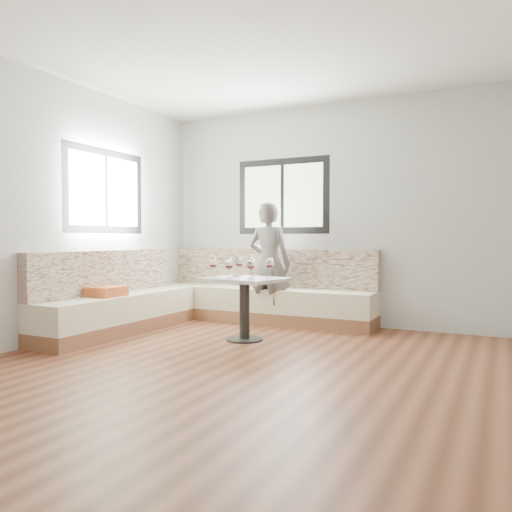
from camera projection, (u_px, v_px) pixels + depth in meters
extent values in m
cube|color=brown|center=(261.00, 373.00, 4.03)|extent=(5.00, 5.00, 0.01)
cube|color=white|center=(261.00, 22.00, 3.93)|extent=(5.00, 5.00, 0.01)
cube|color=#B7B7B2|center=(349.00, 214.00, 6.21)|extent=(5.00, 0.01, 2.80)
cube|color=#B7B7B2|center=(42.00, 208.00, 5.10)|extent=(0.01, 5.00, 2.80)
cube|color=black|center=(283.00, 196.00, 6.60)|extent=(1.30, 0.02, 1.00)
cube|color=black|center=(105.00, 191.00, 5.89)|extent=(0.02, 1.30, 1.00)
cube|color=brown|center=(264.00, 316.00, 6.48)|extent=(2.90, 0.55, 0.16)
cube|color=beige|center=(264.00, 299.00, 6.48)|extent=(2.90, 0.55, 0.29)
cube|color=beige|center=(270.00, 268.00, 6.64)|extent=(2.90, 0.14, 0.50)
cube|color=brown|center=(120.00, 326.00, 5.76)|extent=(0.55, 2.25, 0.16)
cube|color=beige|center=(119.00, 307.00, 5.75)|extent=(0.55, 2.25, 0.29)
cube|color=beige|center=(106.00, 272.00, 5.83)|extent=(0.14, 2.25, 0.50)
cube|color=#B83929|center=(105.00, 291.00, 5.52)|extent=(0.37, 0.37, 0.11)
cylinder|color=black|center=(245.00, 339.00, 5.34)|extent=(0.40, 0.40, 0.02)
cylinder|color=black|center=(244.00, 311.00, 5.33)|extent=(0.11, 0.11, 0.64)
cube|color=white|center=(244.00, 279.00, 5.32)|extent=(0.92, 0.78, 0.04)
imported|color=#5B5553|center=(269.00, 264.00, 6.26)|extent=(0.58, 0.40, 1.55)
cylinder|color=white|center=(235.00, 275.00, 5.41)|extent=(0.09, 0.09, 0.04)
sphere|color=black|center=(237.00, 274.00, 5.41)|extent=(0.02, 0.02, 0.02)
sphere|color=black|center=(235.00, 274.00, 5.42)|extent=(0.02, 0.02, 0.02)
sphere|color=black|center=(235.00, 274.00, 5.39)|extent=(0.02, 0.02, 0.02)
cylinder|color=white|center=(213.00, 277.00, 5.36)|extent=(0.07, 0.07, 0.01)
cylinder|color=white|center=(213.00, 272.00, 5.36)|extent=(0.01, 0.01, 0.09)
ellipsoid|color=white|center=(213.00, 263.00, 5.35)|extent=(0.10, 0.10, 0.11)
cylinder|color=#42050F|center=(213.00, 265.00, 5.35)|extent=(0.07, 0.07, 0.02)
cylinder|color=white|center=(229.00, 278.00, 5.16)|extent=(0.07, 0.07, 0.01)
cylinder|color=white|center=(229.00, 274.00, 5.16)|extent=(0.01, 0.01, 0.09)
ellipsoid|color=white|center=(229.00, 264.00, 5.16)|extent=(0.10, 0.10, 0.11)
cylinder|color=#42050F|center=(229.00, 266.00, 5.16)|extent=(0.07, 0.07, 0.02)
cylinder|color=white|center=(251.00, 279.00, 5.13)|extent=(0.07, 0.07, 0.01)
cylinder|color=white|center=(251.00, 274.00, 5.12)|extent=(0.01, 0.01, 0.09)
ellipsoid|color=white|center=(251.00, 264.00, 5.12)|extent=(0.10, 0.10, 0.11)
cylinder|color=#42050F|center=(251.00, 267.00, 5.12)|extent=(0.07, 0.07, 0.02)
cylinder|color=white|center=(252.00, 277.00, 5.40)|extent=(0.07, 0.07, 0.01)
cylinder|color=white|center=(252.00, 272.00, 5.39)|extent=(0.01, 0.01, 0.09)
ellipsoid|color=white|center=(252.00, 263.00, 5.39)|extent=(0.10, 0.10, 0.11)
cylinder|color=#42050F|center=(252.00, 265.00, 5.39)|extent=(0.07, 0.07, 0.02)
cylinder|color=white|center=(269.00, 278.00, 5.24)|extent=(0.07, 0.07, 0.01)
cylinder|color=white|center=(269.00, 273.00, 5.24)|extent=(0.01, 0.01, 0.09)
ellipsoid|color=white|center=(270.00, 263.00, 5.23)|extent=(0.10, 0.10, 0.11)
cylinder|color=#42050F|center=(270.00, 266.00, 5.23)|extent=(0.07, 0.07, 0.02)
cylinder|color=white|center=(239.00, 276.00, 5.57)|extent=(0.07, 0.07, 0.01)
cylinder|color=white|center=(239.00, 271.00, 5.57)|extent=(0.01, 0.01, 0.09)
ellipsoid|color=white|center=(239.00, 262.00, 5.56)|extent=(0.10, 0.10, 0.11)
cylinder|color=#42050F|center=(239.00, 264.00, 5.56)|extent=(0.07, 0.07, 0.02)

